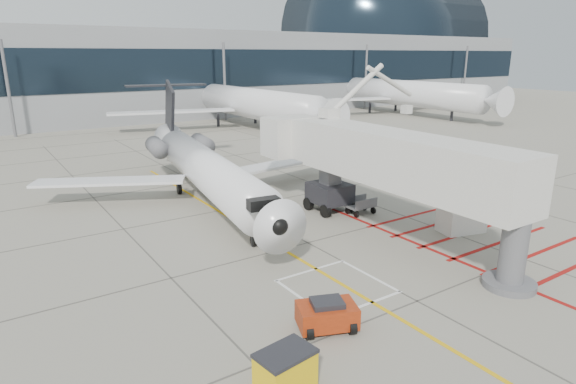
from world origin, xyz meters
TOP-DOWN VIEW (x-y plane):
  - ground_plane at (0.00, 0.00)m, footprint 260.00×260.00m
  - regional_jet at (-1.69, 12.13)m, footprint 28.02×33.12m
  - jet_bridge at (4.56, 1.51)m, footprint 9.77×20.29m
  - pushback_tug at (-4.58, -3.54)m, footprint 2.59×2.12m
  - spill_bin at (-7.91, -5.70)m, footprint 1.85×1.36m
  - baggage_cart at (5.94, 6.22)m, footprint 1.87×1.20m
  - ground_power_unit at (8.69, 0.41)m, footprint 2.87×2.08m
  - cone_nose at (-1.21, 6.35)m, footprint 0.36×0.36m
  - cone_side at (0.96, 8.96)m, footprint 0.39×0.39m
  - terminal_building at (10.00, 70.00)m, footprint 180.00×28.00m
  - terminal_glass_band at (10.00, 55.95)m, footprint 180.00×0.10m
  - terminal_dome at (70.00, 70.00)m, footprint 40.00×28.00m
  - bg_aircraft_c at (18.93, 46.00)m, footprint 37.64×41.83m
  - bg_aircraft_d at (49.20, 46.00)m, footprint 39.27×43.63m

SIDE VIEW (x-z plane):
  - ground_plane at x=0.00m, z-range 0.00..0.00m
  - cone_nose at x=-1.21m, z-range 0.00..0.50m
  - cone_side at x=0.96m, z-range 0.00..0.54m
  - baggage_cart at x=5.94m, z-range 0.00..1.17m
  - pushback_tug at x=-4.58m, z-range 0.00..1.30m
  - spill_bin at x=-7.91m, z-range 0.00..1.49m
  - ground_power_unit at x=8.69m, z-range 0.00..2.05m
  - regional_jet at x=-1.69m, z-range 0.00..7.80m
  - jet_bridge at x=4.56m, z-range 0.00..8.08m
  - bg_aircraft_c at x=18.93m, z-range 0.00..12.55m
  - bg_aircraft_d at x=49.20m, z-range 0.00..13.09m
  - terminal_building at x=10.00m, z-range 0.00..14.00m
  - terminal_glass_band at x=10.00m, z-range 5.00..11.00m
  - terminal_dome at x=70.00m, z-range 0.00..28.00m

